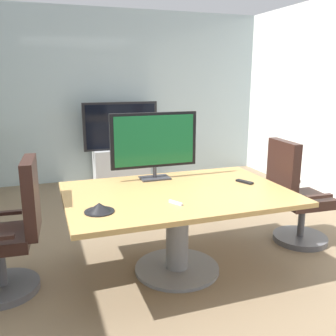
{
  "coord_description": "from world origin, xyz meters",
  "views": [
    {
      "loc": [
        -1.0,
        -2.87,
        1.71
      ],
      "look_at": [
        0.08,
        0.25,
        0.89
      ],
      "focal_mm": 39.97,
      "sensor_mm": 36.0,
      "label": 1
    }
  ],
  "objects_px": {
    "conference_phone": "(99,208)",
    "tv_monitor": "(154,142)",
    "office_chair_right": "(295,201)",
    "conference_table": "(177,211)",
    "office_chair_left": "(12,238)",
    "wall_display_unit": "(121,156)",
    "remote_control": "(244,182)"
  },
  "relations": [
    {
      "from": "conference_phone",
      "to": "office_chair_left",
      "type": "bearing_deg",
      "value": 147.55
    },
    {
      "from": "tv_monitor",
      "to": "conference_phone",
      "type": "xyz_separation_m",
      "value": [
        -0.65,
        -0.74,
        -0.33
      ]
    },
    {
      "from": "tv_monitor",
      "to": "remote_control",
      "type": "bearing_deg",
      "value": -29.07
    },
    {
      "from": "office_chair_left",
      "to": "conference_phone",
      "type": "bearing_deg",
      "value": 61.66
    },
    {
      "from": "conference_phone",
      "to": "remote_control",
      "type": "relative_size",
      "value": 1.29
    },
    {
      "from": "office_chair_right",
      "to": "conference_phone",
      "type": "height_order",
      "value": "office_chair_right"
    },
    {
      "from": "conference_table",
      "to": "office_chair_right",
      "type": "relative_size",
      "value": 1.74
    },
    {
      "from": "tv_monitor",
      "to": "wall_display_unit",
      "type": "height_order",
      "value": "tv_monitor"
    },
    {
      "from": "tv_monitor",
      "to": "wall_display_unit",
      "type": "distance_m",
      "value": 2.66
    },
    {
      "from": "office_chair_right",
      "to": "conference_table",
      "type": "bearing_deg",
      "value": 99.88
    },
    {
      "from": "conference_table",
      "to": "office_chair_left",
      "type": "height_order",
      "value": "office_chair_left"
    },
    {
      "from": "office_chair_right",
      "to": "remote_control",
      "type": "distance_m",
      "value": 0.74
    },
    {
      "from": "conference_table",
      "to": "conference_phone",
      "type": "distance_m",
      "value": 0.79
    },
    {
      "from": "office_chair_right",
      "to": "wall_display_unit",
      "type": "bearing_deg",
      "value": 25.91
    },
    {
      "from": "wall_display_unit",
      "to": "remote_control",
      "type": "xyz_separation_m",
      "value": [
        0.52,
        -2.99,
        0.31
      ]
    },
    {
      "from": "office_chair_left",
      "to": "conference_phone",
      "type": "relative_size",
      "value": 4.95
    },
    {
      "from": "office_chair_right",
      "to": "remote_control",
      "type": "xyz_separation_m",
      "value": [
        -0.67,
        -0.1,
        0.3
      ]
    },
    {
      "from": "office_chair_left",
      "to": "tv_monitor",
      "type": "distance_m",
      "value": 1.48
    },
    {
      "from": "tv_monitor",
      "to": "remote_control",
      "type": "height_order",
      "value": "tv_monitor"
    },
    {
      "from": "tv_monitor",
      "to": "wall_display_unit",
      "type": "bearing_deg",
      "value": 85.03
    },
    {
      "from": "tv_monitor",
      "to": "conference_phone",
      "type": "height_order",
      "value": "tv_monitor"
    },
    {
      "from": "tv_monitor",
      "to": "remote_control",
      "type": "xyz_separation_m",
      "value": [
        0.75,
        -0.41,
        -0.35
      ]
    },
    {
      "from": "remote_control",
      "to": "office_chair_right",
      "type": "bearing_deg",
      "value": -14.63
    },
    {
      "from": "office_chair_right",
      "to": "conference_phone",
      "type": "bearing_deg",
      "value": 105.17
    },
    {
      "from": "wall_display_unit",
      "to": "conference_phone",
      "type": "xyz_separation_m",
      "value": [
        -0.87,
        -3.31,
        0.33
      ]
    },
    {
      "from": "office_chair_right",
      "to": "wall_display_unit",
      "type": "relative_size",
      "value": 0.83
    },
    {
      "from": "conference_table",
      "to": "office_chair_right",
      "type": "height_order",
      "value": "office_chair_right"
    },
    {
      "from": "conference_table",
      "to": "tv_monitor",
      "type": "height_order",
      "value": "tv_monitor"
    },
    {
      "from": "conference_phone",
      "to": "tv_monitor",
      "type": "bearing_deg",
      "value": 48.77
    },
    {
      "from": "wall_display_unit",
      "to": "conference_table",
      "type": "bearing_deg",
      "value": -93.03
    },
    {
      "from": "conference_phone",
      "to": "remote_control",
      "type": "xyz_separation_m",
      "value": [
        1.4,
        0.33,
        -0.02
      ]
    },
    {
      "from": "tv_monitor",
      "to": "conference_phone",
      "type": "bearing_deg",
      "value": -131.23
    }
  ]
}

